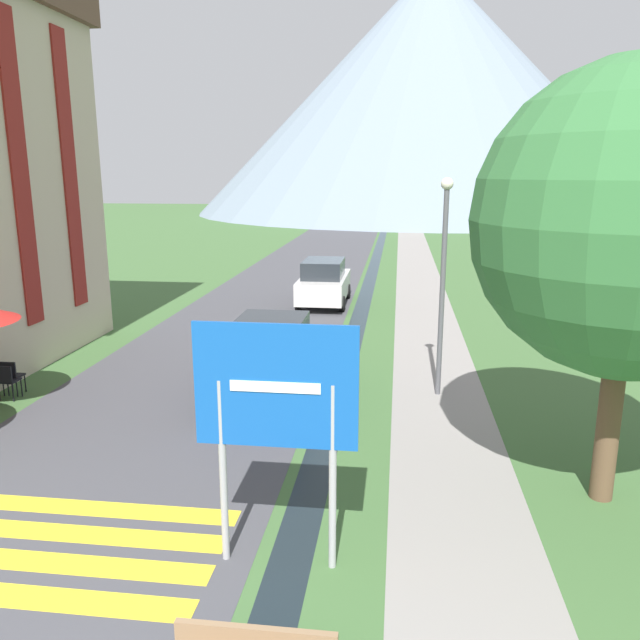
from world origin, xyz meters
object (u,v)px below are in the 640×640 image
(cafe_chair_far_left, at_px, (7,379))
(streetlamp, at_px, (443,269))
(parked_car_far, at_px, (324,282))
(road_sign, at_px, (276,407))
(tree_by_path, at_px, (632,222))
(cafe_chair_far_right, at_px, (11,374))
(parked_car_near, at_px, (270,357))

(cafe_chair_far_left, relative_size, streetlamp, 0.17)
(parked_car_far, height_order, streetlamp, streetlamp)
(road_sign, bearing_deg, tree_by_path, 26.03)
(cafe_chair_far_right, height_order, streetlamp, streetlamp)
(parked_car_near, distance_m, streetlamp, 4.52)
(cafe_chair_far_left, bearing_deg, parked_car_near, 6.59)
(cafe_chair_far_right, xyz_separation_m, streetlamp, (10.05, 1.34, 2.50))
(parked_car_near, height_order, cafe_chair_far_right, parked_car_near)
(parked_car_near, xyz_separation_m, parked_car_far, (0.04, 10.44, -0.00))
(cafe_chair_far_right, xyz_separation_m, cafe_chair_far_left, (0.11, -0.32, 0.00))
(road_sign, relative_size, parked_car_far, 0.81)
(road_sign, bearing_deg, cafe_chair_far_left, 144.20)
(road_sign, relative_size, tree_by_path, 0.49)
(road_sign, distance_m, streetlamp, 7.49)
(parked_car_far, height_order, cafe_chair_far_right, parked_car_far)
(parked_car_far, relative_size, streetlamp, 0.82)
(road_sign, distance_m, parked_car_far, 17.09)
(parked_car_far, bearing_deg, streetlamp, -68.46)
(tree_by_path, bearing_deg, parked_car_near, 146.76)
(parked_car_near, relative_size, cafe_chair_far_left, 5.37)
(parked_car_far, bearing_deg, road_sign, -85.26)
(parked_car_near, xyz_separation_m, cafe_chair_far_left, (-5.96, -1.19, -0.40))
(cafe_chair_far_right, height_order, cafe_chair_far_left, same)
(parked_car_far, distance_m, tree_by_path, 16.28)
(tree_by_path, bearing_deg, parked_car_far, 113.33)
(road_sign, xyz_separation_m, tree_by_path, (4.89, 2.39, 2.21))
(streetlamp, bearing_deg, road_sign, -109.85)
(cafe_chair_far_right, height_order, tree_by_path, tree_by_path)
(cafe_chair_far_left, xyz_separation_m, streetlamp, (9.94, 1.66, 2.50))
(cafe_chair_far_right, relative_size, cafe_chair_far_left, 1.00)
(cafe_chair_far_right, bearing_deg, road_sign, -32.77)
(road_sign, distance_m, cafe_chair_far_left, 9.30)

